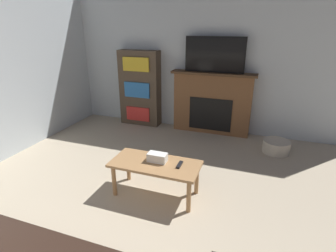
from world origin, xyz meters
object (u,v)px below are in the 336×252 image
(fireplace, at_px, (212,103))
(coffee_table, at_px, (155,167))
(tv, at_px, (215,55))
(bookshelf, at_px, (140,88))
(storage_basket, at_px, (276,147))

(fireplace, distance_m, coffee_table, 2.18)
(tv, bearing_deg, bookshelf, -179.87)
(bookshelf, xyz_separation_m, storage_basket, (2.56, -0.49, -0.63))
(coffee_table, bearing_deg, storage_basket, 50.06)
(fireplace, relative_size, tv, 1.46)
(tv, xyz_separation_m, coffee_table, (-0.23, -2.14, -1.05))
(fireplace, bearing_deg, bookshelf, -179.07)
(coffee_table, height_order, storage_basket, coffee_table)
(fireplace, height_order, storage_basket, fireplace)
(fireplace, xyz_separation_m, bookshelf, (-1.42, -0.02, 0.16))
(tv, height_order, bookshelf, tv)
(tv, relative_size, bookshelf, 0.70)
(bookshelf, relative_size, storage_basket, 3.54)
(fireplace, bearing_deg, coffee_table, -96.22)
(storage_basket, bearing_deg, tv, 156.84)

